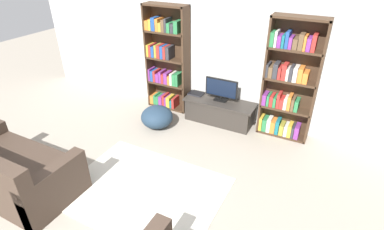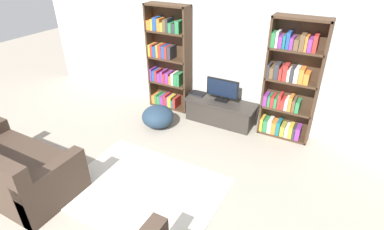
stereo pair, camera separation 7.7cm
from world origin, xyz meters
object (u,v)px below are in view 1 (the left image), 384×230
tv_stand (219,111)px  couch_left_sectional (11,172)px  television (221,89)px  bookshelf_left (167,61)px  bookshelf_right (288,83)px  beanbag_ottoman (157,117)px  laptop (196,94)px

tv_stand → couch_left_sectional: size_ratio=0.74×
tv_stand → television: (0.00, 0.04, 0.44)m
bookshelf_left → tv_stand: (1.22, -0.13, -0.78)m
couch_left_sectional → bookshelf_left: bearing=79.3°
bookshelf_right → beanbag_ottoman: (-2.12, -0.82, -0.79)m
tv_stand → couch_left_sectional: couch_left_sectional is taller
bookshelf_left → television: bearing=-4.1°
bookshelf_right → couch_left_sectional: 4.37m
beanbag_ottoman → television: bearing=37.1°
tv_stand → laptop: 0.58m
bookshelf_left → bookshelf_right: 2.37m
laptop → tv_stand: bearing=-7.4°
tv_stand → television: bearing=90.0°
bookshelf_left → laptop: 0.88m
tv_stand → bookshelf_right: bearing=6.2°
bookshelf_right → tv_stand: bearing=-173.8°
tv_stand → beanbag_ottoman: tv_stand is taller
bookshelf_left → beanbag_ottoman: (0.25, -0.82, -0.80)m
laptop → couch_left_sectional: bearing=-112.5°
bookshelf_left → couch_left_sectional: bookshelf_left is taller
couch_left_sectional → television: bearing=59.3°
television → beanbag_ottoman: 1.30m
bookshelf_left → tv_stand: bookshelf_left is taller
bookshelf_right → laptop: (-1.68, -0.06, -0.53)m
television → couch_left_sectional: bearing=-120.7°
bookshelf_right → television: bookshelf_right is taller
bookshelf_right → beanbag_ottoman: bearing=-158.9°
television → bookshelf_right: bearing=4.2°
laptop → television: bearing=-3.2°
television → couch_left_sectional: couch_left_sectional is taller
couch_left_sectional → beanbag_ottoman: couch_left_sectional is taller
beanbag_ottoman → bookshelf_right: bearing=21.1°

